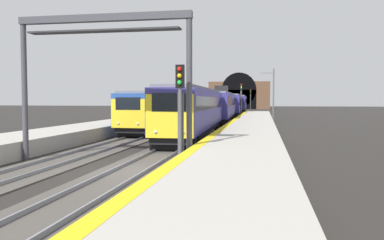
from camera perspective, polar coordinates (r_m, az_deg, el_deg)
name	(u,v)px	position (r m, az deg, el deg)	size (l,w,h in m)	color
ground_plane	(132,172)	(17.18, -8.70, -7.51)	(320.00, 320.00, 0.00)	#282623
platform_right	(235,164)	(16.21, 6.29, -6.39)	(112.00, 4.24, 0.97)	#ADA89E
platform_right_edge_strip	(190,151)	(16.38, -0.26, -4.55)	(112.00, 0.50, 0.01)	yellow
track_main_line	(132,171)	(17.17, -8.70, -7.38)	(160.00, 3.16, 0.21)	#4C4742
track_adjacent_line	(40,168)	(19.05, -21.35, -6.52)	(160.00, 3.17, 0.21)	#4C4742
train_main_approaching	(228,104)	(62.12, 5.29, 2.28)	(81.09, 3.48, 4.92)	navy
train_adjacent_platform	(199,105)	(60.56, 0.96, 2.15)	(63.27, 3.35, 4.69)	#264C99
railway_signal_near	(180,105)	(17.60, -1.75, 2.14)	(0.39, 0.38, 4.68)	#4C4C54
railway_signal_mid	(241,97)	(65.78, 7.19, 3.31)	(0.39, 0.38, 5.76)	#4C4C54
railway_signal_far	(251,98)	(113.16, 8.54, 3.26)	(0.39, 0.38, 6.01)	#38383D
overhead_signal_gantry	(103,51)	(19.83, -12.84, 9.79)	(0.70, 8.85, 7.27)	#3F3F47
tunnel_portal	(239,95)	(125.94, 6.89, 3.61)	(2.98, 19.45, 11.56)	brown
catenary_mast_near	(273,94)	(57.85, 11.77, 3.72)	(0.22, 2.02, 7.54)	#595B60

